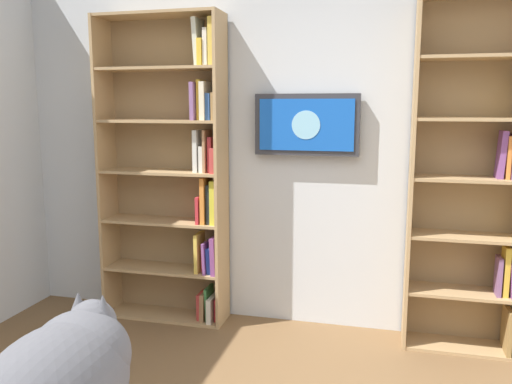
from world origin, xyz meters
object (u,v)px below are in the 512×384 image
(cat, at_px, (62,382))
(wall_mounted_tv, at_px, (307,125))
(bookshelf_left, at_px, (496,188))
(bookshelf_right, at_px, (177,171))

(cat, bearing_deg, wall_mounted_tv, -94.04)
(cat, bearing_deg, bookshelf_left, -119.30)
(bookshelf_right, bearing_deg, cat, 106.78)
(bookshelf_left, xyz_separation_m, cat, (1.39, 2.48, -0.15))
(bookshelf_left, bearing_deg, cat, 60.70)
(bookshelf_right, bearing_deg, bookshelf_left, 179.91)
(wall_mounted_tv, bearing_deg, bookshelf_right, 4.89)
(bookshelf_left, xyz_separation_m, wall_mounted_tv, (1.21, -0.08, 0.38))
(bookshelf_right, xyz_separation_m, cat, (-0.75, 2.48, -0.19))
(bookshelf_left, height_order, cat, bookshelf_left)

